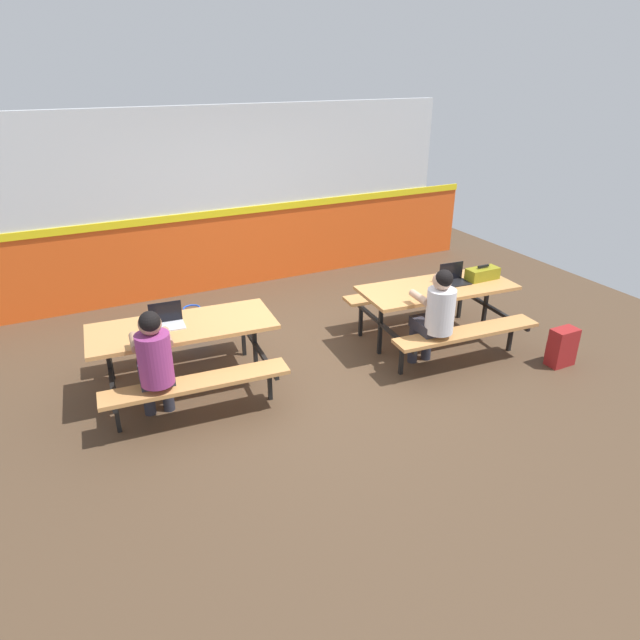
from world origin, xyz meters
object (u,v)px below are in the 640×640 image
(laptop_silver, at_px, (167,321))
(tote_bag_bright, at_px, (193,325))
(laptop_dark, at_px, (454,279))
(picnic_table_left, at_px, (184,340))
(student_further, at_px, (436,312))
(student_nearer, at_px, (154,359))
(picnic_table_right, at_px, (436,299))
(toolbox_grey, at_px, (482,274))
(backpack_dark, at_px, (562,347))

(laptop_silver, bearing_deg, tote_bag_bright, 65.45)
(laptop_dark, relative_size, tote_bag_bright, 0.78)
(picnic_table_left, relative_size, tote_bag_bright, 4.35)
(student_further, relative_size, tote_bag_bright, 2.81)
(laptop_silver, relative_size, tote_bag_bright, 0.78)
(student_nearer, relative_size, laptop_dark, 3.59)
(picnic_table_right, relative_size, toolbox_grey, 4.68)
(student_further, height_order, backpack_dark, student_further)
(student_nearer, height_order, laptop_silver, student_nearer)
(laptop_silver, relative_size, laptop_dark, 1.00)
(student_further, xyz_separation_m, tote_bag_bright, (-2.15, 1.91, -0.51))
(toolbox_grey, bearing_deg, laptop_silver, 174.21)
(laptop_dark, bearing_deg, picnic_table_right, -175.65)
(picnic_table_left, xyz_separation_m, picnic_table_right, (2.92, -0.28, 0.00))
(laptop_dark, distance_m, backpack_dark, 1.42)
(toolbox_grey, relative_size, backpack_dark, 0.91)
(backpack_dark, bearing_deg, laptop_dark, 123.50)
(picnic_table_right, bearing_deg, tote_bag_bright, 151.80)
(laptop_dark, height_order, backpack_dark, laptop_dark)
(picnic_table_left, bearing_deg, tote_bag_bright, 72.38)
(laptop_silver, distance_m, toolbox_grey, 3.69)
(picnic_table_right, distance_m, student_further, 0.69)
(student_further, xyz_separation_m, toolbox_grey, (1.04, 0.48, 0.10))
(student_further, distance_m, laptop_silver, 2.77)
(toolbox_grey, bearing_deg, tote_bag_bright, 155.91)
(student_further, height_order, laptop_silver, student_further)
(picnic_table_left, xyz_separation_m, student_further, (2.50, -0.80, 0.13))
(laptop_silver, distance_m, laptop_dark, 3.31)
(picnic_table_left, distance_m, student_nearer, 0.66)
(picnic_table_left, distance_m, toolbox_grey, 3.56)
(picnic_table_left, relative_size, student_further, 1.55)
(student_nearer, distance_m, backpack_dark, 4.37)
(student_further, xyz_separation_m, laptop_dark, (0.66, 0.54, 0.08))
(toolbox_grey, height_order, tote_bag_bright, toolbox_grey)
(picnic_table_right, bearing_deg, student_nearer, -175.63)
(student_further, relative_size, laptop_silver, 3.59)
(tote_bag_bright, bearing_deg, student_nearer, -114.10)
(picnic_table_right, height_order, laptop_dark, laptop_dark)
(picnic_table_right, distance_m, backpack_dark, 1.48)
(backpack_dark, xyz_separation_m, tote_bag_bright, (-3.53, 2.44, -0.02))
(picnic_table_right, relative_size, student_nearer, 1.55)
(toolbox_grey, height_order, backpack_dark, toolbox_grey)
(student_further, bearing_deg, picnic_table_left, 162.21)
(student_nearer, relative_size, backpack_dark, 2.74)
(student_further, bearing_deg, tote_bag_bright, 138.49)
(toolbox_grey, bearing_deg, backpack_dark, -71.39)
(laptop_dark, distance_m, tote_bag_bright, 3.18)
(picnic_table_left, relative_size, backpack_dark, 4.25)
(picnic_table_right, distance_m, laptop_dark, 0.32)
(student_nearer, distance_m, toolbox_grey, 3.93)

